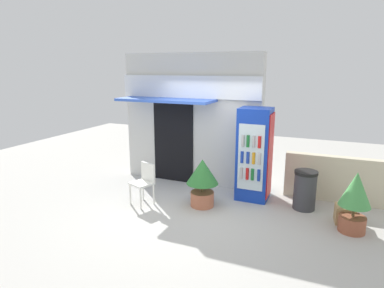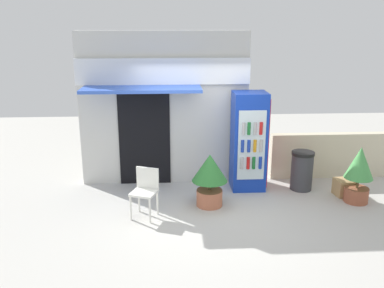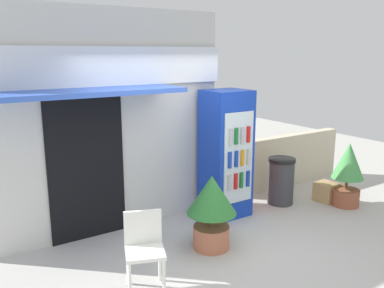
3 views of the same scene
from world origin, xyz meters
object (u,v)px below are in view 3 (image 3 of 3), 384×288
Objects in this scene: plastic_chair at (144,244)px; potted_plant_curbside at (348,170)px; drink_cooler at (226,154)px; potted_plant_near_shop at (212,205)px; cardboard_box at (326,192)px; trash_bin at (281,181)px.

potted_plant_curbside reaches higher than plastic_chair.
drink_cooler is 2.30× the size of plastic_chair.
drink_cooler is 1.24m from potted_plant_near_shop.
cardboard_box is at bearing 109.29° from potted_plant_curbside.
potted_plant_curbside reaches higher than cardboard_box.
cardboard_box is at bearing -26.08° from trash_bin.
trash_bin is (1.07, -0.14, -0.59)m from drink_cooler.
drink_cooler reaches higher than plastic_chair.
drink_cooler is 2.11m from potted_plant_curbside.
plastic_chair is 0.79× the size of potted_plant_curbside.
potted_plant_near_shop is 2.05m from trash_bin.
drink_cooler is 1.83× the size of potted_plant_curbside.
plastic_chair reaches higher than cardboard_box.
cardboard_box is (-0.11, 0.31, -0.45)m from potted_plant_curbside.
drink_cooler is 2.37m from plastic_chair.
drink_cooler reaches higher than cardboard_box.
potted_plant_curbside reaches higher than trash_bin.
drink_cooler is 1.23m from trash_bin.
plastic_chair reaches higher than trash_bin.
trash_bin reaches higher than cardboard_box.
trash_bin is (1.93, 0.67, -0.19)m from potted_plant_near_shop.
potted_plant_near_shop is (1.15, 0.35, 0.09)m from plastic_chair.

